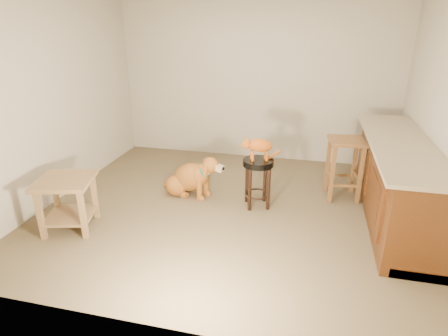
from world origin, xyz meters
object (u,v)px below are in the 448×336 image
(golden_retriever, at_px, (190,178))
(tabby_kitten, at_px, (258,146))
(side_table, at_px, (67,196))
(padded_stool, at_px, (258,173))
(wood_stool, at_px, (344,168))

(golden_retriever, distance_m, tabby_kitten, 1.07)
(side_table, bearing_deg, padded_stool, 27.70)
(wood_stool, bearing_deg, tabby_kitten, -154.41)
(wood_stool, xyz_separation_m, side_table, (-3.01, -1.54, -0.02))
(padded_stool, bearing_deg, wood_stool, 25.72)
(padded_stool, xyz_separation_m, tabby_kitten, (-0.01, -0.00, 0.35))
(side_table, bearing_deg, wood_stool, 27.02)
(padded_stool, relative_size, side_table, 0.87)
(padded_stool, bearing_deg, golden_retriever, 172.84)
(padded_stool, height_order, tabby_kitten, tabby_kitten)
(padded_stool, xyz_separation_m, wood_stool, (1.05, 0.51, -0.02))
(wood_stool, bearing_deg, golden_retriever, -168.80)
(side_table, relative_size, tabby_kitten, 1.54)
(wood_stool, xyz_separation_m, tabby_kitten, (-1.06, -0.51, 0.38))
(padded_stool, distance_m, wood_stool, 1.16)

